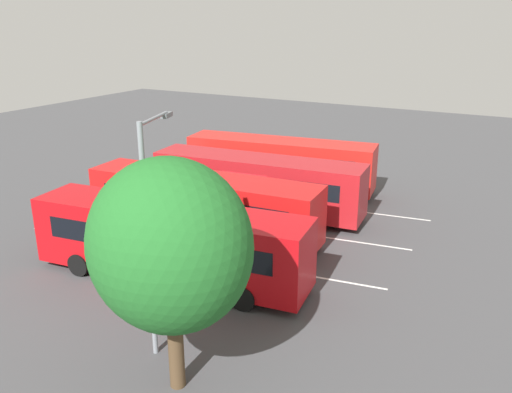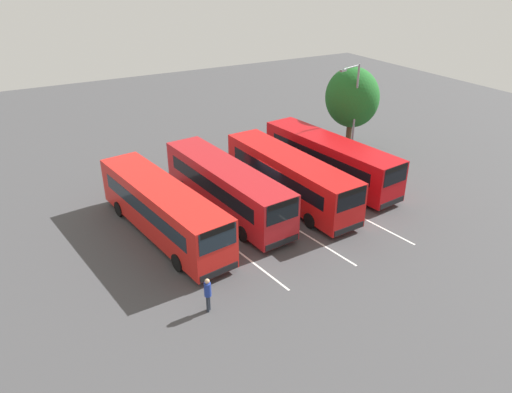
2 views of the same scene
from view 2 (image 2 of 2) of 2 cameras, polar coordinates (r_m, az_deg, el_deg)
ground_plane at (r=30.95m, az=-0.02°, el=-0.89°), size 79.31×79.31×0.00m
bus_far_left at (r=27.35m, az=-10.97°, el=-1.38°), size 11.54×3.96×3.03m
bus_center_left at (r=29.45m, az=-3.53°, el=1.19°), size 11.49×3.43×3.03m
bus_center_right at (r=30.85m, az=3.98°, el=2.39°), size 11.45×3.13×3.03m
bus_far_right at (r=33.96m, az=8.70°, el=4.47°), size 11.52×3.70×3.03m
pedestrian at (r=21.72m, az=-5.72°, el=-11.18°), size 0.45×0.45×1.73m
street_lamp at (r=37.40m, az=11.48°, el=10.44°), size 0.87×2.33×7.29m
depot_tree at (r=39.27m, az=11.28°, el=11.39°), size 4.47×4.02×6.69m
lane_stripe_outer_left at (r=29.39m, az=-7.05°, el=-2.69°), size 17.15×2.38×0.01m
lane_stripe_inner_left at (r=30.95m, az=-0.02°, el=-0.88°), size 17.15×2.38×0.01m
lane_stripe_inner_right at (r=32.96m, az=6.24°, el=0.75°), size 17.15×2.38×0.01m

